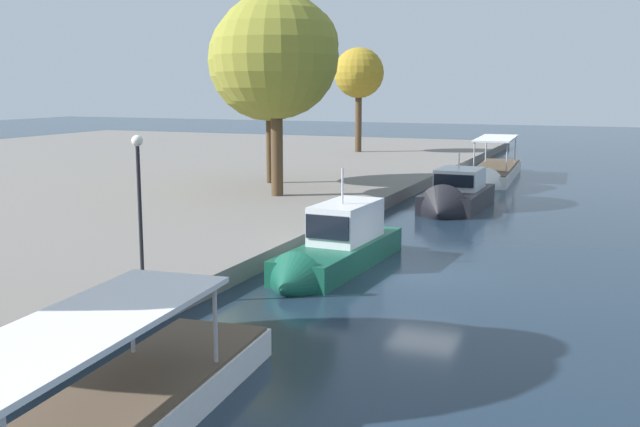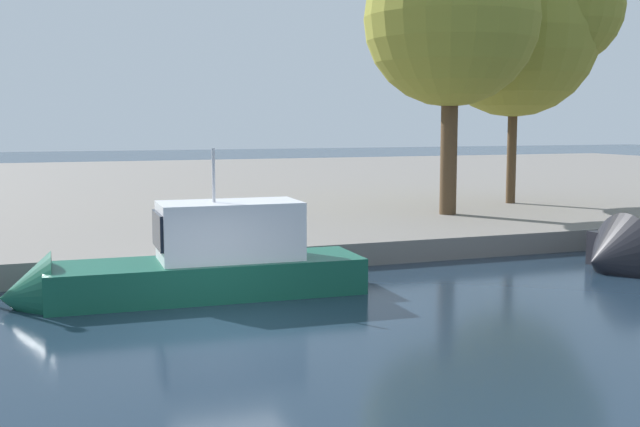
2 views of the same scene
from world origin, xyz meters
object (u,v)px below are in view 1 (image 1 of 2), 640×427
tour_boat_4 (493,176)px  lamp_post (140,200)px  motor_yacht_2 (335,252)px  tree_1 (358,74)px  motor_yacht_3 (455,199)px  tree_0 (274,56)px  tree_2 (276,57)px

tour_boat_4 → lamp_post: size_ratio=2.98×
motor_yacht_2 → tree_1: (40.79, 13.55, 7.25)m
motor_yacht_3 → tree_0: tree_0 is taller
tour_boat_4 → lamp_post: bearing=-11.0°
tree_0 → tree_1: size_ratio=1.17×
motor_yacht_2 → tree_0: tree_0 is taller
tour_boat_4 → lamp_post: lamp_post is taller
lamp_post → tree_0: tree_0 is taller
lamp_post → tree_2: (23.99, 6.74, 5.27)m
tree_2 → tree_1: bearing=6.9°
tree_0 → tree_2: tree_2 is taller
tour_boat_4 → tree_1: bearing=-130.5°
tour_boat_4 → tree_1: size_ratio=1.44×
tour_boat_4 → tree_2: tree_2 is taller
lamp_post → tree_0: size_ratio=0.41×
tree_0 → tree_2: size_ratio=0.98×
tree_0 → lamp_post: bearing=-166.8°
tree_0 → tree_1: bearing=10.3°
motor_yacht_3 → tour_boat_4: motor_yacht_3 is taller
tree_1 → lamp_post: bearing=-168.6°
motor_yacht_2 → motor_yacht_3: (15.36, -1.20, -0.04)m
lamp_post → tree_2: 25.47m
tree_1 → tree_2: (-23.35, -2.81, 0.69)m
tree_1 → tree_2: 23.53m
motor_yacht_2 → tree_0: bearing=-143.2°
motor_yacht_2 → tree_2: (17.44, 10.74, 7.95)m
lamp_post → motor_yacht_2: bearing=-31.4°
motor_yacht_2 → lamp_post: lamp_post is taller
motor_yacht_2 → lamp_post: bearing=-28.9°
motor_yacht_2 → tour_boat_4: motor_yacht_2 is taller
tree_0 → tree_2: 5.66m
tree_1 → motor_yacht_3: bearing=-149.9°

